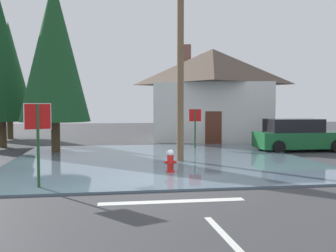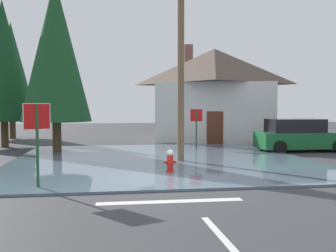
{
  "view_description": "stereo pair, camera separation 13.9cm",
  "coord_description": "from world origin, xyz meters",
  "px_view_note": "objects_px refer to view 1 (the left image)",
  "views": [
    {
      "loc": [
        -1.84,
        -11.34,
        2.33
      ],
      "look_at": [
        0.24,
        2.31,
        1.59
      ],
      "focal_mm": 40.11,
      "sensor_mm": 36.0,
      "label": 1
    },
    {
      "loc": [
        -1.71,
        -11.36,
        2.33
      ],
      "look_at": [
        0.24,
        2.31,
        1.59
      ],
      "focal_mm": 40.11,
      "sensor_mm": 36.0,
      "label": 2
    }
  ],
  "objects_px": {
    "utility_pole": "(180,63)",
    "parked_car": "(298,136)",
    "stop_sign_far": "(195,121)",
    "pine_tree_short_left": "(54,50)",
    "house": "(212,92)",
    "pine_tree_mid_left": "(1,60)",
    "stop_sign_near": "(38,128)",
    "fire_hydrant": "(170,162)",
    "pine_tree_tall_left": "(9,70)"
  },
  "relations": [
    {
      "from": "stop_sign_near",
      "to": "utility_pole",
      "type": "distance_m",
      "value": 6.94
    },
    {
      "from": "stop_sign_far",
      "to": "pine_tree_tall_left",
      "type": "relative_size",
      "value": 0.27
    },
    {
      "from": "utility_pole",
      "to": "parked_car",
      "type": "xyz_separation_m",
      "value": [
        6.74,
        2.93,
        -3.29
      ]
    },
    {
      "from": "stop_sign_far",
      "to": "pine_tree_tall_left",
      "type": "distance_m",
      "value": 14.53
    },
    {
      "from": "parked_car",
      "to": "fire_hydrant",
      "type": "bearing_deg",
      "value": -143.96
    },
    {
      "from": "stop_sign_near",
      "to": "utility_pole",
      "type": "xyz_separation_m",
      "value": [
        4.82,
        4.4,
        2.37
      ]
    },
    {
      "from": "stop_sign_near",
      "to": "fire_hydrant",
      "type": "bearing_deg",
      "value": 24.6
    },
    {
      "from": "house",
      "to": "parked_car",
      "type": "xyz_separation_m",
      "value": [
        2.49,
        -7.58,
        -2.49
      ]
    },
    {
      "from": "stop_sign_near",
      "to": "stop_sign_far",
      "type": "distance_m",
      "value": 11.05
    },
    {
      "from": "stop_sign_far",
      "to": "pine_tree_mid_left",
      "type": "relative_size",
      "value": 0.26
    },
    {
      "from": "stop_sign_near",
      "to": "house",
      "type": "distance_m",
      "value": 17.52
    },
    {
      "from": "fire_hydrant",
      "to": "stop_sign_far",
      "type": "height_order",
      "value": "stop_sign_far"
    },
    {
      "from": "stop_sign_far",
      "to": "parked_car",
      "type": "height_order",
      "value": "stop_sign_far"
    },
    {
      "from": "utility_pole",
      "to": "pine_tree_tall_left",
      "type": "bearing_deg",
      "value": 127.83
    },
    {
      "from": "utility_pole",
      "to": "stop_sign_far",
      "type": "xyz_separation_m",
      "value": [
        1.66,
        4.55,
        -2.54
      ]
    },
    {
      "from": "pine_tree_mid_left",
      "to": "pine_tree_short_left",
      "type": "height_order",
      "value": "pine_tree_short_left"
    },
    {
      "from": "pine_tree_short_left",
      "to": "parked_car",
      "type": "bearing_deg",
      "value": -5.92
    },
    {
      "from": "fire_hydrant",
      "to": "parked_car",
      "type": "height_order",
      "value": "parked_car"
    },
    {
      "from": "stop_sign_near",
      "to": "parked_car",
      "type": "relative_size",
      "value": 0.53
    },
    {
      "from": "stop_sign_near",
      "to": "pine_tree_tall_left",
      "type": "bearing_deg",
      "value": 106.48
    },
    {
      "from": "stop_sign_far",
      "to": "pine_tree_short_left",
      "type": "relative_size",
      "value": 0.25
    },
    {
      "from": "parked_car",
      "to": "pine_tree_tall_left",
      "type": "distance_m",
      "value": 19.72
    },
    {
      "from": "stop_sign_near",
      "to": "house",
      "type": "bearing_deg",
      "value": 58.69
    },
    {
      "from": "pine_tree_short_left",
      "to": "house",
      "type": "bearing_deg",
      "value": 32.7
    },
    {
      "from": "pine_tree_mid_left",
      "to": "house",
      "type": "bearing_deg",
      "value": 14.73
    },
    {
      "from": "fire_hydrant",
      "to": "stop_sign_far",
      "type": "relative_size",
      "value": 0.39
    },
    {
      "from": "house",
      "to": "pine_tree_mid_left",
      "type": "height_order",
      "value": "pine_tree_mid_left"
    },
    {
      "from": "stop_sign_far",
      "to": "pine_tree_short_left",
      "type": "bearing_deg",
      "value": -177.28
    },
    {
      "from": "pine_tree_mid_left",
      "to": "stop_sign_near",
      "type": "bearing_deg",
      "value": -70.59
    },
    {
      "from": "house",
      "to": "utility_pole",
      "type": "bearing_deg",
      "value": -112.02
    },
    {
      "from": "parked_car",
      "to": "pine_tree_short_left",
      "type": "height_order",
      "value": "pine_tree_short_left"
    },
    {
      "from": "utility_pole",
      "to": "stop_sign_far",
      "type": "height_order",
      "value": "utility_pole"
    },
    {
      "from": "fire_hydrant",
      "to": "pine_tree_tall_left",
      "type": "bearing_deg",
      "value": 120.67
    },
    {
      "from": "pine_tree_tall_left",
      "to": "pine_tree_short_left",
      "type": "height_order",
      "value": "pine_tree_short_left"
    },
    {
      "from": "fire_hydrant",
      "to": "pine_tree_short_left",
      "type": "xyz_separation_m",
      "value": [
        -4.75,
        6.77,
        4.69
      ]
    },
    {
      "from": "stop_sign_far",
      "to": "pine_tree_mid_left",
      "type": "height_order",
      "value": "pine_tree_mid_left"
    },
    {
      "from": "fire_hydrant",
      "to": "pine_tree_short_left",
      "type": "height_order",
      "value": "pine_tree_short_left"
    },
    {
      "from": "stop_sign_far",
      "to": "pine_tree_short_left",
      "type": "distance_m",
      "value": 8.06
    },
    {
      "from": "parked_car",
      "to": "pine_tree_tall_left",
      "type": "xyz_separation_m",
      "value": [
        -16.62,
        9.8,
        4.04
      ]
    },
    {
      "from": "utility_pole",
      "to": "pine_tree_short_left",
      "type": "distance_m",
      "value": 7.05
    },
    {
      "from": "pine_tree_mid_left",
      "to": "parked_car",
      "type": "bearing_deg",
      "value": -14.84
    },
    {
      "from": "parked_car",
      "to": "house",
      "type": "bearing_deg",
      "value": 108.17
    },
    {
      "from": "stop_sign_near",
      "to": "pine_tree_tall_left",
      "type": "height_order",
      "value": "pine_tree_tall_left"
    },
    {
      "from": "house",
      "to": "pine_tree_mid_left",
      "type": "bearing_deg",
      "value": -165.27
    },
    {
      "from": "stop_sign_far",
      "to": "house",
      "type": "relative_size",
      "value": 0.23
    },
    {
      "from": "fire_hydrant",
      "to": "house",
      "type": "xyz_separation_m",
      "value": [
        5.06,
        13.07,
        2.87
      ]
    },
    {
      "from": "pine_tree_tall_left",
      "to": "pine_tree_short_left",
      "type": "xyz_separation_m",
      "value": [
        4.32,
        -8.53,
        0.27
      ]
    },
    {
      "from": "pine_tree_short_left",
      "to": "fire_hydrant",
      "type": "bearing_deg",
      "value": -54.93
    },
    {
      "from": "parked_car",
      "to": "pine_tree_short_left",
      "type": "distance_m",
      "value": 13.1
    },
    {
      "from": "fire_hydrant",
      "to": "utility_pole",
      "type": "height_order",
      "value": "utility_pole"
    }
  ]
}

